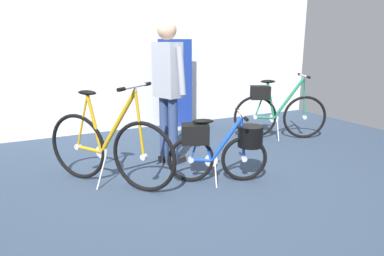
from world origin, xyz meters
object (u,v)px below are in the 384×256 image
(display_bike_left, at_px, (109,148))
(folding_bike_foreground, at_px, (222,145))
(visitor_near_wall, at_px, (168,84))
(display_bike_right, at_px, (276,110))
(floor_banner_stand, at_px, (176,90))

(display_bike_left, bearing_deg, folding_bike_foreground, -22.24)
(display_bike_left, height_order, visitor_near_wall, visitor_near_wall)
(display_bike_right, bearing_deg, visitor_near_wall, -170.48)
(display_bike_left, distance_m, display_bike_right, 2.77)
(floor_banner_stand, bearing_deg, visitor_near_wall, -116.52)
(floor_banner_stand, bearing_deg, display_bike_left, -129.76)
(visitor_near_wall, bearing_deg, floor_banner_stand, 63.48)
(floor_banner_stand, relative_size, display_bike_right, 1.17)
(visitor_near_wall, bearing_deg, display_bike_right, 9.52)
(folding_bike_foreground, distance_m, visitor_near_wall, 1.00)
(floor_banner_stand, distance_m, display_bike_left, 2.48)
(floor_banner_stand, height_order, display_bike_right, floor_banner_stand)
(folding_bike_foreground, bearing_deg, display_bike_right, 34.16)
(visitor_near_wall, bearing_deg, folding_bike_foreground, -70.11)
(display_bike_right, distance_m, visitor_near_wall, 1.99)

